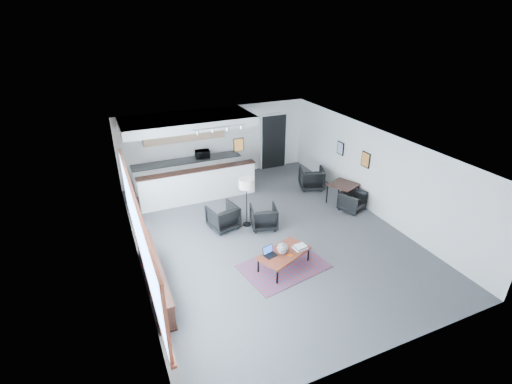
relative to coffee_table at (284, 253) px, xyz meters
name	(u,v)px	position (x,y,z in m)	size (l,w,h in m)	color
room	(269,192)	(0.29, 1.51, 0.91)	(7.02, 9.02, 2.62)	#4C4C4E
window	(139,232)	(-3.18, 0.61, 1.07)	(0.10, 5.95, 1.66)	#8CBFFF
console	(154,277)	(-3.01, 0.46, -0.06)	(0.35, 3.00, 0.80)	black
kitchenette	(189,152)	(-0.91, 5.21, 0.99)	(4.20, 1.96, 2.60)	white
doorway	(273,141)	(2.59, 5.93, 0.68)	(1.10, 0.12, 2.15)	black
track_light	(219,128)	(-0.30, 3.71, 2.14)	(1.60, 0.07, 0.15)	silver
wall_art_lower	(366,160)	(3.75, 1.91, 1.16)	(0.03, 0.38, 0.48)	black
wall_art_upper	(340,148)	(3.75, 3.21, 1.11)	(0.03, 0.34, 0.44)	black
kilim_rug	(284,266)	(0.00, 0.00, -0.38)	(2.24, 1.72, 0.01)	#542C41
coffee_table	(284,253)	(0.00, 0.00, 0.00)	(1.46, 1.14, 0.42)	maroon
laptop	(269,252)	(-0.37, 0.06, 0.09)	(0.34, 0.31, 0.21)	black
ceramic_pot	(283,248)	(-0.05, -0.01, 0.17)	(0.27, 0.27, 0.27)	gray
book_stack	(300,247)	(0.43, -0.01, 0.08)	(0.35, 0.30, 0.10)	silver
coaster	(290,255)	(0.07, -0.16, 0.04)	(0.14, 0.14, 0.01)	#E5590C
armchair_left	(223,216)	(-0.76, 2.31, 0.00)	(0.76, 0.71, 0.78)	black
armchair_right	(264,216)	(0.31, 1.87, -0.02)	(0.72, 0.67, 0.74)	black
floor_lamp	(246,185)	(-0.07, 2.20, 0.89)	(0.43, 0.43, 1.47)	black
dining_table	(343,186)	(3.29, 2.23, 0.22)	(1.04, 1.04, 0.67)	black
dining_chair_near	(352,202)	(3.28, 1.70, -0.09)	(0.58, 0.54, 0.60)	black
dining_chair_far	(311,179)	(2.96, 3.62, -0.04)	(0.67, 0.63, 0.69)	black
microwave	(202,153)	(-0.35, 5.66, 0.71)	(0.49, 0.27, 0.33)	black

